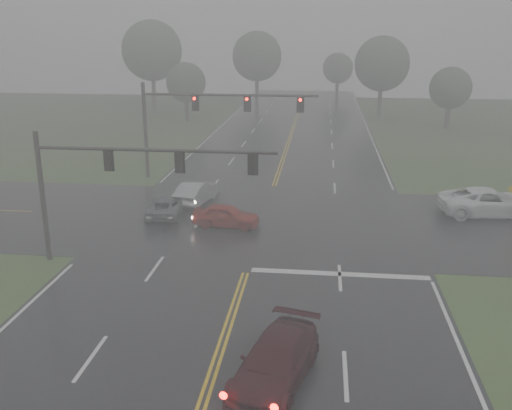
# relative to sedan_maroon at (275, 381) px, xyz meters

# --- Properties ---
(main_road) EXTENTS (18.00, 160.00, 0.02)m
(main_road) POSITION_rel_sedan_maroon_xyz_m (-2.16, 14.61, 0.00)
(main_road) COLOR black
(main_road) RESTS_ON ground
(cross_street) EXTENTS (120.00, 14.00, 0.02)m
(cross_street) POSITION_rel_sedan_maroon_xyz_m (-2.16, 16.61, 0.00)
(cross_street) COLOR black
(cross_street) RESTS_ON ground
(stop_bar) EXTENTS (8.50, 0.50, 0.01)m
(stop_bar) POSITION_rel_sedan_maroon_xyz_m (2.34, 9.01, 0.00)
(stop_bar) COLOR silver
(stop_bar) RESTS_ON ground
(sedan_maroon) EXTENTS (3.25, 5.43, 1.47)m
(sedan_maroon) POSITION_rel_sedan_maroon_xyz_m (0.00, 0.00, 0.00)
(sedan_maroon) COLOR black
(sedan_maroon) RESTS_ON ground
(sedan_red) EXTENTS (4.10, 1.95, 1.35)m
(sedan_red) POSITION_rel_sedan_maroon_xyz_m (-4.20, 15.24, 0.00)
(sedan_red) COLOR maroon
(sedan_red) RESTS_ON ground
(sedan_silver) EXTENTS (2.40, 4.77, 1.50)m
(sedan_silver) POSITION_rel_sedan_maroon_xyz_m (-7.00, 19.77, 0.00)
(sedan_silver) COLOR #919498
(sedan_silver) RESTS_ON ground
(car_grey) EXTENTS (2.35, 4.49, 1.21)m
(car_grey) POSITION_rel_sedan_maroon_xyz_m (-8.30, 16.86, 0.00)
(car_grey) COLOR #505257
(car_grey) RESTS_ON ground
(pickup_white) EXTENTS (6.45, 3.52, 1.72)m
(pickup_white) POSITION_rel_sedan_maroon_xyz_m (11.85, 19.30, 0.00)
(pickup_white) COLOR white
(pickup_white) RESTS_ON ground
(signal_gantry_near) EXTENTS (11.77, 0.29, 6.59)m
(signal_gantry_near) POSITION_rel_sedan_maroon_xyz_m (-8.75, 9.24, 4.62)
(signal_gantry_near) COLOR black
(signal_gantry_near) RESTS_ON ground
(signal_gantry_far) EXTENTS (13.43, 0.38, 7.42)m
(signal_gantry_far) POSITION_rel_sedan_maroon_xyz_m (-8.20, 26.28, 5.22)
(signal_gantry_far) COLOR black
(signal_gantry_far) RESTS_ON ground
(tree_nw_a) EXTENTS (5.00, 5.00, 7.35)m
(tree_nw_a) POSITION_rel_sedan_maroon_xyz_m (-15.99, 55.21, 4.83)
(tree_nw_a) COLOR #362D23
(tree_nw_a) RESTS_ON ground
(tree_ne_a) EXTENTS (7.18, 7.18, 10.54)m
(tree_ne_a) POSITION_rel_sedan_maroon_xyz_m (8.78, 61.69, 6.94)
(tree_ne_a) COLOR #362D23
(tree_ne_a) RESTS_ON ground
(tree_n_mid) EXTENTS (7.56, 7.56, 11.10)m
(tree_n_mid) POSITION_rel_sedan_maroon_xyz_m (-9.00, 72.89, 7.31)
(tree_n_mid) COLOR #362D23
(tree_n_mid) RESTS_ON ground
(tree_e_near) EXTENTS (4.87, 4.87, 7.15)m
(tree_e_near) POSITION_rel_sedan_maroon_xyz_m (15.97, 53.21, 4.69)
(tree_e_near) COLOR #362D23
(tree_e_near) RESTS_ON ground
(tree_nw_b) EXTENTS (8.62, 8.62, 12.66)m
(tree_nw_b) POSITION_rel_sedan_maroon_xyz_m (-23.44, 66.03, 8.33)
(tree_nw_b) COLOR #362D23
(tree_nw_b) RESTS_ON ground
(tree_n_far) EXTENTS (5.14, 5.14, 7.55)m
(tree_n_far) POSITION_rel_sedan_maroon_xyz_m (3.57, 83.52, 4.96)
(tree_n_far) COLOR #362D23
(tree_n_far) RESTS_ON ground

